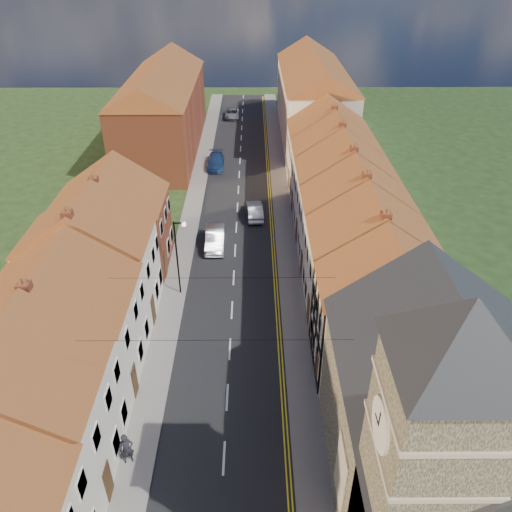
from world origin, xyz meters
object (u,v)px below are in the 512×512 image
(car_far, at_px, (216,162))
(car_mid_b, at_px, (255,211))
(car_distant, at_px, (232,114))
(car_mid, at_px, (215,239))
(lamppost, at_px, (178,254))
(pedestrian_left, at_px, (127,449))
(church, at_px, (447,425))

(car_far, relative_size, car_mid_b, 1.15)
(car_distant, bearing_deg, car_mid_b, -83.96)
(car_mid, distance_m, car_distant, 35.95)
(car_mid_b, bearing_deg, car_distant, -87.89)
(car_far, height_order, car_distant, car_far)
(lamppost, distance_m, car_mid, 7.60)
(lamppost, relative_size, car_far, 1.28)
(car_mid, bearing_deg, lamppost, -108.97)
(lamppost, distance_m, car_distant, 42.86)
(car_far, bearing_deg, car_mid, -87.80)
(car_distant, xyz_separation_m, pedestrian_left, (-3.29, -56.88, 0.46))
(car_mid_b, bearing_deg, car_mid, 52.91)
(car_distant, height_order, car_mid_b, car_mid_b)
(church, relative_size, car_mid, 3.40)
(lamppost, height_order, car_mid_b, lamppost)
(church, height_order, car_distant, church)
(car_mid, height_order, car_far, car_mid)
(car_mid, relative_size, pedestrian_left, 2.38)
(car_mid, bearing_deg, car_mid_b, 54.88)
(pedestrian_left, height_order, car_mid_b, pedestrian_left)
(car_far, relative_size, pedestrian_left, 2.50)
(church, relative_size, pedestrian_left, 8.08)
(car_distant, height_order, pedestrian_left, pedestrian_left)
(church, bearing_deg, pedestrian_left, 170.01)
(car_distant, distance_m, pedestrian_left, 56.98)
(pedestrian_left, bearing_deg, lamppost, 66.99)
(car_distant, relative_size, pedestrian_left, 2.29)
(car_distant, bearing_deg, pedestrian_left, -93.23)
(church, bearing_deg, lamppost, 128.30)
(car_mid, relative_size, car_far, 0.95)
(lamppost, height_order, car_distant, lamppost)
(car_distant, bearing_deg, car_mid, -90.29)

